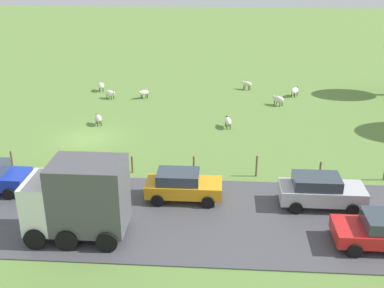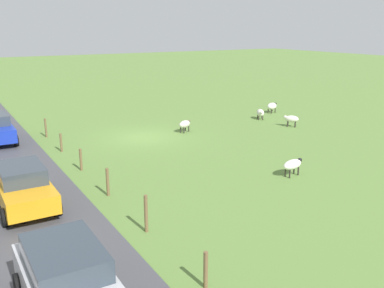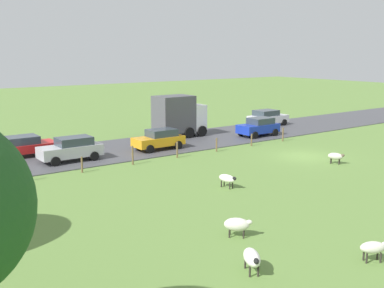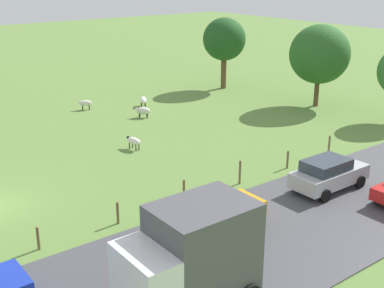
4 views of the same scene
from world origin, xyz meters
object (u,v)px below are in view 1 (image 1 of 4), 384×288
at_px(truck_0, 79,198).
at_px(car_6, 182,185).
at_px(sheep_5, 278,99).
at_px(car_1, 320,191).
at_px(car_2, 384,230).
at_px(sheep_2, 98,118).
at_px(sheep_1, 110,93).
at_px(sheep_4, 228,121).
at_px(sheep_0, 247,84).
at_px(sheep_3, 295,90).
at_px(sheep_6, 101,85).
at_px(sheep_7, 144,93).

distance_m(truck_0, car_6, 5.79).
xyz_separation_m(sheep_5, car_1, (16.96, 0.42, 0.39)).
xyz_separation_m(sheep_5, car_2, (20.35, 2.60, 0.32)).
distance_m(sheep_2, sheep_5, 15.04).
xyz_separation_m(car_2, car_6, (-3.62, -9.22, 0.03)).
height_order(sheep_1, sheep_4, sheep_4).
bearing_deg(sheep_5, truck_0, -28.15).
height_order(truck_0, car_2, truck_0).
height_order(sheep_0, car_1, car_1).
relative_size(sheep_3, car_2, 0.31).
xyz_separation_m(sheep_6, car_1, (20.19, 16.33, 0.37)).
distance_m(sheep_6, truck_0, 24.23).
bearing_deg(car_6, truck_0, -49.26).
height_order(sheep_0, sheep_1, sheep_0).
bearing_deg(sheep_2, sheep_5, 112.43).
xyz_separation_m(sheep_3, sheep_7, (1.54, -13.31, -0.01)).
distance_m(sheep_1, car_2, 27.34).
bearing_deg(truck_0, sheep_2, -168.57).
relative_size(sheep_6, car_1, 0.26).
bearing_deg(sheep_6, sheep_1, 30.97).
bearing_deg(sheep_6, car_2, 38.13).
bearing_deg(car_1, car_6, -91.86).
relative_size(sheep_0, sheep_1, 0.97).
height_order(sheep_2, sheep_3, sheep_3).
bearing_deg(sheep_1, sheep_5, 86.28).
bearing_deg(sheep_1, sheep_2, 5.42).
relative_size(sheep_6, truck_0, 0.25).
relative_size(sheep_2, truck_0, 0.25).
relative_size(sheep_4, sheep_7, 1.28).
relative_size(car_2, car_6, 1.06).
relative_size(sheep_1, sheep_3, 0.87).
bearing_deg(car_2, car_1, -147.35).
bearing_deg(sheep_0, car_1, 7.60).
bearing_deg(sheep_2, sheep_1, -174.58).
bearing_deg(sheep_5, sheep_6, -101.48).
height_order(sheep_0, car_2, car_2).
height_order(sheep_0, sheep_3, sheep_3).
bearing_deg(car_2, sheep_0, -168.57).
distance_m(sheep_2, sheep_4, 9.67).
relative_size(sheep_5, sheep_6, 1.04).
distance_m(car_1, car_2, 4.03).
bearing_deg(sheep_1, sheep_3, 96.28).
xyz_separation_m(sheep_4, car_6, (11.06, -2.39, 0.33)).
bearing_deg(sheep_5, car_1, 1.43).
relative_size(sheep_4, truck_0, 0.28).
relative_size(sheep_0, car_2, 0.26).
bearing_deg(sheep_7, sheep_6, -115.26).
bearing_deg(sheep_0, car_6, -11.01).
bearing_deg(sheep_4, car_1, 22.41).
bearing_deg(car_6, sheep_6, -155.05).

